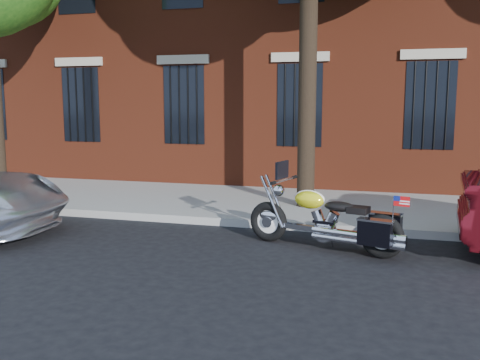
# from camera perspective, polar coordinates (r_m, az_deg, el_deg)

# --- Properties ---
(ground) EXTENTS (120.00, 120.00, 0.00)m
(ground) POSITION_cam_1_polar(r_m,az_deg,el_deg) (8.54, 0.68, -7.24)
(ground) COLOR black
(ground) RESTS_ON ground
(curb) EXTENTS (40.00, 0.16, 0.15)m
(curb) POSITION_cam_1_polar(r_m,az_deg,el_deg) (9.82, 2.74, -4.71)
(curb) COLOR gray
(curb) RESTS_ON ground
(sidewalk) EXTENTS (40.00, 3.60, 0.15)m
(sidewalk) POSITION_cam_1_polar(r_m,az_deg,el_deg) (11.62, 4.79, -2.67)
(sidewalk) COLOR gray
(sidewalk) RESTS_ON ground
(motorcycle) EXTENTS (2.51, 1.23, 1.35)m
(motorcycle) POSITION_cam_1_polar(r_m,az_deg,el_deg) (8.37, 9.59, -4.47)
(motorcycle) COLOR black
(motorcycle) RESTS_ON ground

